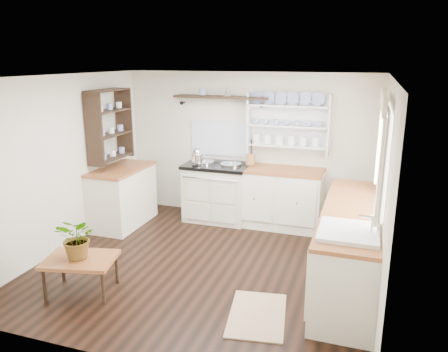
{
  "coord_description": "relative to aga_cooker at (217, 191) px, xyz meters",
  "views": [
    {
      "loc": [
        1.8,
        -4.65,
        2.5
      ],
      "look_at": [
        0.16,
        0.25,
        1.1
      ],
      "focal_mm": 35.0,
      "sensor_mm": 36.0,
      "label": 1
    }
  ],
  "objects": [
    {
      "name": "floor_rug",
      "position": [
        1.29,
        -2.45,
        -0.45
      ],
      "size": [
        0.67,
        0.92,
        0.02
      ],
      "primitive_type": "cube",
      "rotation": [
        0.0,
        0.0,
        0.15
      ],
      "color": "#A0745D",
      "rests_on": "floor"
    },
    {
      "name": "aga_cooker",
      "position": [
        0.0,
        0.0,
        0.0
      ],
      "size": [
        1.01,
        0.7,
        0.93
      ],
      "color": "beige",
      "rests_on": "floor"
    },
    {
      "name": "right_cabinets",
      "position": [
        2.09,
        -1.47,
        -0.0
      ],
      "size": [
        0.62,
        2.43,
        0.9
      ],
      "color": "#F0E7CF",
      "rests_on": "floor"
    },
    {
      "name": "back_cabinets",
      "position": [
        0.99,
        0.03,
        -0.0
      ],
      "size": [
        1.27,
        0.63,
        0.9
      ],
      "color": "#F0E7CF",
      "rests_on": "floor"
    },
    {
      "name": "potted_plant",
      "position": [
        -0.66,
        -2.61,
        0.18
      ],
      "size": [
        0.45,
        0.4,
        0.47
      ],
      "primitive_type": "imported",
      "rotation": [
        0.0,
        0.0,
        -0.08
      ],
      "color": "#3F7233",
      "rests_on": "center_table"
    },
    {
      "name": "wall_back",
      "position": [
        0.39,
        0.33,
        0.69
      ],
      "size": [
        4.0,
        0.02,
        2.3
      ],
      "primitive_type": "cube",
      "color": "beige",
      "rests_on": "ground"
    },
    {
      "name": "window",
      "position": [
        2.34,
        -1.42,
        1.1
      ],
      "size": [
        0.08,
        1.55,
        1.22
      ],
      "color": "white",
      "rests_on": "wall_right"
    },
    {
      "name": "left_cabinets",
      "position": [
        -1.31,
        -0.67,
        -0.0
      ],
      "size": [
        0.62,
        1.13,
        0.9
      ],
      "color": "#F0E7CF",
      "rests_on": "floor"
    },
    {
      "name": "wall_right",
      "position": [
        2.39,
        -1.57,
        0.69
      ],
      "size": [
        0.02,
        3.8,
        2.3
      ],
      "primitive_type": "cube",
      "color": "beige",
      "rests_on": "ground"
    },
    {
      "name": "kettle",
      "position": [
        -0.28,
        -0.12,
        0.58
      ],
      "size": [
        0.18,
        0.18,
        0.23
      ],
      "primitive_type": null,
      "color": "silver",
      "rests_on": "aga_cooker"
    },
    {
      "name": "high_shelf",
      "position": [
        -0.01,
        0.21,
        1.45
      ],
      "size": [
        1.5,
        0.29,
        0.16
      ],
      "color": "black",
      "rests_on": "wall_back"
    },
    {
      "name": "belfast_sink",
      "position": [
        2.09,
        -2.22,
        0.34
      ],
      "size": [
        0.55,
        0.6,
        0.45
      ],
      "color": "white",
      "rests_on": "right_cabinets"
    },
    {
      "name": "floor",
      "position": [
        0.39,
        -1.57,
        -0.46
      ],
      "size": [
        4.0,
        3.8,
        0.01
      ],
      "primitive_type": "cube",
      "color": "black",
      "rests_on": "ground"
    },
    {
      "name": "plate_rack",
      "position": [
        1.04,
        0.29,
        1.09
      ],
      "size": [
        1.2,
        0.22,
        0.9
      ],
      "color": "white",
      "rests_on": "wall_back"
    },
    {
      "name": "utensil_crock",
      "position": [
        0.5,
        0.11,
        0.53
      ],
      "size": [
        0.14,
        0.14,
        0.16
      ],
      "primitive_type": "cylinder",
      "color": "#A36F3C",
      "rests_on": "back_cabinets"
    },
    {
      "name": "wall_left",
      "position": [
        -1.61,
        -1.57,
        0.69
      ],
      "size": [
        0.02,
        3.8,
        2.3
      ],
      "primitive_type": "cube",
      "color": "beige",
      "rests_on": "ground"
    },
    {
      "name": "ceiling",
      "position": [
        0.39,
        -1.57,
        1.84
      ],
      "size": [
        4.0,
        3.8,
        0.01
      ],
      "primitive_type": "cube",
      "color": "white",
      "rests_on": "wall_back"
    },
    {
      "name": "center_table",
      "position": [
        -0.66,
        -2.61,
        -0.1
      ],
      "size": [
        0.84,
        0.68,
        0.4
      ],
      "rotation": [
        0.0,
        0.0,
        0.23
      ],
      "color": "brown",
      "rests_on": "floor"
    },
    {
      "name": "left_shelving",
      "position": [
        -1.45,
        -0.67,
        1.09
      ],
      "size": [
        0.28,
        0.8,
        1.05
      ],
      "primitive_type": "cube",
      "color": "black",
      "rests_on": "wall_left"
    }
  ]
}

